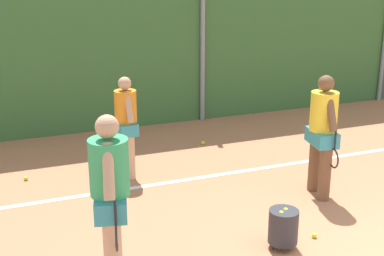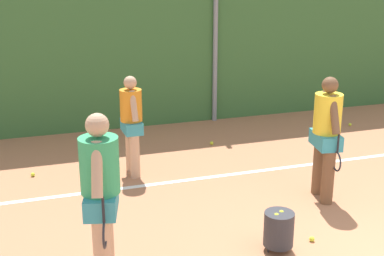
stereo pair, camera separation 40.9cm
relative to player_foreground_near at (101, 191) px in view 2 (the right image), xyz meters
The scene contains 13 objects.
ground_plane 3.53m from the player_foreground_near, 13.61° to the left, with size 26.72×26.72×0.00m, color #B2704C.
hedge_fence_backdrop 6.51m from the player_foreground_near, 59.66° to the left, with size 16.63×0.25×3.35m, color #386633.
fence_post_center 6.37m from the player_foreground_near, 58.86° to the left, with size 0.10×0.10×3.51m, color gray.
court_baseline_paint 4.19m from the player_foreground_near, 36.19° to the left, with size 12.15×0.10×0.01m, color white.
player_foreground_near is the anchor object (origin of this frame).
player_midcourt 3.57m from the player_foreground_near, 18.88° to the left, with size 0.39×0.83×1.82m.
player_backcourt_far 3.09m from the player_foreground_near, 72.37° to the left, with size 0.35×0.68×1.63m.
ball_hopper 2.22m from the player_foreground_near, ahead, with size 0.36×0.36×0.51m.
tennis_ball_1 4.83m from the player_foreground_near, 55.72° to the left, with size 0.07×0.07×0.07m, color #CCDB33.
tennis_ball_3 2.78m from the player_foreground_near, ahead, with size 0.07×0.07×0.07m, color #CCDB33.
tennis_ball_7 5.14m from the player_foreground_near, 75.91° to the left, with size 0.07×0.07×0.07m, color #CCDB33.
tennis_ball_9 7.24m from the player_foreground_near, 35.17° to the left, with size 0.07×0.07×0.07m, color #CCDB33.
tennis_ball_10 3.54m from the player_foreground_near, 100.90° to the left, with size 0.07×0.07×0.07m, color #CCDB33.
Camera 2 is at (-3.95, -3.90, 3.34)m, focal length 50.02 mm.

